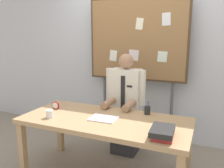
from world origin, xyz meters
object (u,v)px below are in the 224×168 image
at_px(bulletin_board, 137,41).
at_px(book_stack, 163,132).
at_px(desk_clock, 56,106).
at_px(pen_holder, 147,110).
at_px(open_notebook, 104,118).
at_px(desk, 105,125).
at_px(coffee_mug, 50,114).
at_px(person, 125,108).

xyz_separation_m(bulletin_board, book_stack, (0.68, -1.36, -0.77)).
xyz_separation_m(desk_clock, pen_holder, (1.10, 0.26, 0.01)).
height_order(book_stack, pen_holder, pen_holder).
xyz_separation_m(open_notebook, pen_holder, (0.40, 0.35, 0.04)).
relative_size(open_notebook, pen_holder, 1.85).
relative_size(book_stack, pen_holder, 1.90).
bearing_deg(book_stack, desk, 161.19).
distance_m(open_notebook, desk_clock, 0.70).
height_order(open_notebook, pen_holder, pen_holder).
relative_size(desk, pen_holder, 11.58).
height_order(book_stack, open_notebook, book_stack).
bearing_deg(open_notebook, coffee_mug, -160.57).
height_order(bulletin_board, coffee_mug, bulletin_board).
height_order(person, desk_clock, person).
bearing_deg(pen_holder, person, 139.33).
height_order(bulletin_board, pen_holder, bulletin_board).
relative_size(desk, bulletin_board, 0.85).
bearing_deg(pen_holder, bulletin_board, 115.97).
bearing_deg(book_stack, person, 127.19).
distance_m(coffee_mug, pen_holder, 1.11).
relative_size(bulletin_board, book_stack, 7.14).
bearing_deg(bulletin_board, person, -90.03).
relative_size(desk_clock, pen_holder, 0.59).
distance_m(person, open_notebook, 0.69).
bearing_deg(desk_clock, pen_holder, 13.29).
relative_size(person, desk_clock, 14.63).
height_order(person, bulletin_board, bulletin_board).
xyz_separation_m(person, open_notebook, (-0.01, -0.68, 0.08)).
bearing_deg(book_stack, desk_clock, 167.80).
height_order(desk, bulletin_board, bulletin_board).
bearing_deg(book_stack, pen_holder, 117.18).
bearing_deg(pen_holder, coffee_mug, -150.49).
distance_m(bulletin_board, desk_clock, 1.49).
relative_size(person, book_stack, 4.57).
xyz_separation_m(desk, coffee_mug, (-0.57, -0.22, 0.12)).
bearing_deg(desk, open_notebook, -106.16).
bearing_deg(person, open_notebook, -90.49).
bearing_deg(coffee_mug, open_notebook, 19.43).
xyz_separation_m(desk_clock, coffee_mug, (0.13, -0.29, 0.00)).
relative_size(desk_clock, coffee_mug, 1.05).
distance_m(bulletin_board, book_stack, 1.71).
relative_size(person, open_notebook, 4.69).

